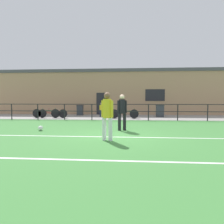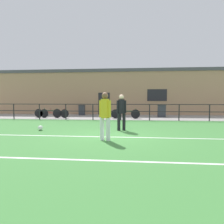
# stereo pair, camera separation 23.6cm
# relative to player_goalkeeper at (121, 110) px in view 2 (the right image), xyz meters

# --- Properties ---
(ground) EXTENTS (60.00, 44.00, 0.04)m
(ground) POSITION_rel_player_goalkeeper_xyz_m (-0.30, -1.36, -1.00)
(ground) COLOR #42843D
(field_line_touchline) EXTENTS (36.00, 0.11, 0.00)m
(field_line_touchline) POSITION_rel_player_goalkeeper_xyz_m (-0.30, -1.71, -0.97)
(field_line_touchline) COLOR white
(field_line_touchline) RESTS_ON ground
(field_line_hash) EXTENTS (36.00, 0.11, 0.00)m
(field_line_hash) POSITION_rel_player_goalkeeper_xyz_m (-0.30, -4.79, -0.97)
(field_line_hash) COLOR white
(field_line_hash) RESTS_ON ground
(pavement_strip) EXTENTS (48.00, 5.00, 0.02)m
(pavement_strip) POSITION_rel_player_goalkeeper_xyz_m (-0.30, 7.14, -0.97)
(pavement_strip) COLOR gray
(pavement_strip) RESTS_ON ground
(perimeter_fence) EXTENTS (36.07, 0.07, 1.15)m
(perimeter_fence) POSITION_rel_player_goalkeeper_xyz_m (-0.30, 4.64, -0.23)
(perimeter_fence) COLOR black
(perimeter_fence) RESTS_ON ground
(clubhouse_facade) EXTENTS (28.00, 2.56, 4.38)m
(clubhouse_facade) POSITION_rel_player_goalkeeper_xyz_m (-0.30, 10.84, 1.22)
(clubhouse_facade) COLOR tan
(clubhouse_facade) RESTS_ON ground
(player_goalkeeper) EXTENTS (0.45, 0.30, 1.72)m
(player_goalkeeper) POSITION_rel_player_goalkeeper_xyz_m (0.00, 0.00, 0.00)
(player_goalkeeper) COLOR black
(player_goalkeeper) RESTS_ON ground
(player_striker) EXTENTS (0.45, 0.31, 1.74)m
(player_striker) POSITION_rel_player_goalkeeper_xyz_m (-0.46, -2.39, 0.01)
(player_striker) COLOR white
(player_striker) RESTS_ON ground
(soccer_ball_match) EXTENTS (0.23, 0.23, 0.23)m
(soccer_ball_match) POSITION_rel_player_goalkeeper_xyz_m (-3.86, -0.40, -0.86)
(soccer_ball_match) COLOR white
(soccer_ball_match) RESTS_ON ground
(spectator_child) EXTENTS (0.32, 0.20, 1.16)m
(spectator_child) POSITION_rel_player_goalkeeper_xyz_m (-1.96, 7.15, -0.30)
(spectator_child) COLOR #232D4C
(spectator_child) RESTS_ON pavement_strip
(bicycle_parked_0) EXTENTS (2.21, 0.04, 0.78)m
(bicycle_parked_0) POSITION_rel_player_goalkeeper_xyz_m (-0.02, 5.84, -0.60)
(bicycle_parked_0) COLOR black
(bicycle_parked_0) RESTS_ON pavement_strip
(bicycle_parked_1) EXTENTS (2.21, 0.04, 0.78)m
(bicycle_parked_1) POSITION_rel_player_goalkeeper_xyz_m (-6.19, 5.84, -0.59)
(bicycle_parked_1) COLOR black
(bicycle_parked_1) RESTS_ON pavement_strip
(bicycle_parked_2) EXTENTS (2.35, 0.04, 0.77)m
(bicycle_parked_2) POSITION_rel_player_goalkeeper_xyz_m (-5.66, 5.84, -0.60)
(bicycle_parked_2) COLOR black
(bicycle_parked_2) RESTS_ON pavement_strip
(trash_bin_0) EXTENTS (0.56, 0.47, 0.94)m
(trash_bin_0) POSITION_rel_player_goalkeeper_xyz_m (-4.11, 8.56, -0.48)
(trash_bin_0) COLOR #33383D
(trash_bin_0) RESTS_ON pavement_strip
(trash_bin_1) EXTENTS (0.64, 0.55, 0.99)m
(trash_bin_1) POSITION_rel_player_goalkeeper_xyz_m (2.91, 7.40, -0.45)
(trash_bin_1) COLOR #33383D
(trash_bin_1) RESTS_ON pavement_strip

